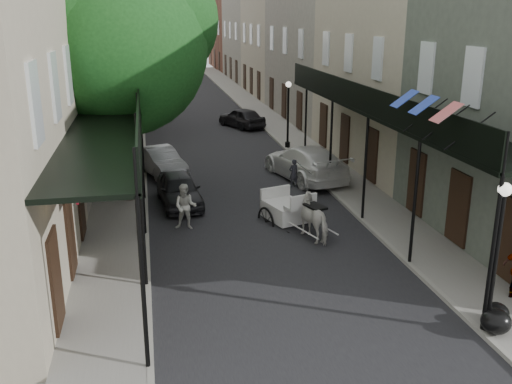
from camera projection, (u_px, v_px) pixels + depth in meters
name	position (u px, v px, depth m)	size (l,w,h in m)	color
ground	(301.00, 309.00, 15.03)	(140.00, 140.00, 0.00)	gray
road	(212.00, 144.00, 33.76)	(8.00, 90.00, 0.01)	black
sidewalk_left	(126.00, 147.00, 32.83)	(2.20, 90.00, 0.12)	gray
sidewalk_right	(294.00, 140.00, 34.65)	(2.20, 90.00, 0.12)	gray
building_row_left	(72.00, 46.00, 39.99)	(5.00, 80.00, 10.50)	#ACA18A
building_row_right	(308.00, 43.00, 43.10)	(5.00, 80.00, 10.50)	gray
gallery_left	(115.00, 117.00, 19.48)	(2.20, 18.05, 4.88)	black
gallery_right	(379.00, 109.00, 21.22)	(2.20, 18.05, 4.88)	black
tree_near	(130.00, 39.00, 21.85)	(7.31, 6.80, 9.63)	#382619
tree_far	(134.00, 40.00, 35.15)	(6.45, 6.00, 8.61)	#382619
lamppost_right_near	(496.00, 256.00, 13.29)	(0.32, 0.32, 3.71)	black
lamppost_left	(139.00, 180.00, 19.29)	(0.32, 0.32, 3.71)	black
lamppost_right_far	(288.00, 114.00, 32.01)	(0.32, 0.32, 3.71)	black
horse	(316.00, 218.00, 19.53)	(0.81, 1.77, 1.50)	beige
carriage	(281.00, 194.00, 21.41)	(1.98, 2.48, 2.50)	black
pedestrian_walking	(185.00, 207.00, 20.36)	(0.82, 0.64, 1.68)	beige
pedestrian_sidewalk_left	(113.00, 124.00, 34.89)	(1.10, 0.63, 1.71)	gray
car_left_near	(179.00, 189.00, 22.97)	(1.55, 3.84, 1.31)	black
car_left_mid	(161.00, 161.00, 27.37)	(1.38, 3.96, 1.30)	#949499
car_left_far	(148.00, 104.00, 43.46)	(2.59, 5.62, 1.56)	black
car_right_near	(305.00, 163.00, 26.54)	(2.21, 5.43, 1.58)	silver
car_right_far	(242.00, 118.00, 38.58)	(1.61, 3.99, 1.36)	black
trash_bags	(496.00, 318.00, 13.79)	(0.97, 1.12, 0.61)	black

